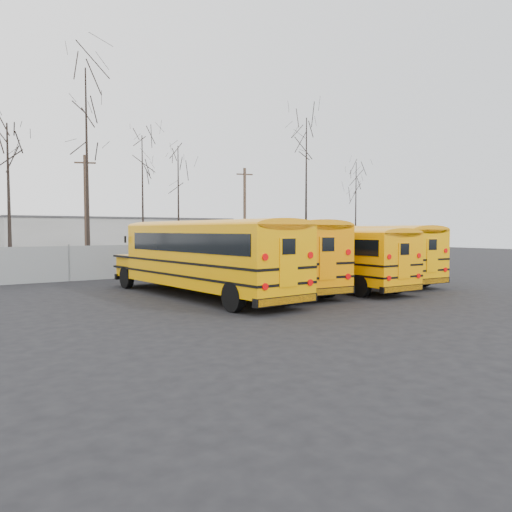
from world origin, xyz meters
TOP-DOWN VIEW (x-y plane):
  - ground at (0.00, 0.00)m, footprint 120.00×120.00m
  - fence at (0.00, 12.00)m, footprint 40.00×0.04m
  - distant_building at (2.00, 32.00)m, footprint 22.00×8.00m
  - bus_a at (-5.06, 1.58)m, footprint 3.41×12.18m
  - bus_b at (-1.56, 2.59)m, footprint 3.75×12.23m
  - bus_c at (1.71, 1.25)m, footprint 2.74×10.88m
  - bus_d at (5.25, 2.54)m, footprint 3.24×11.49m
  - utility_pole_left at (-5.22, 18.21)m, footprint 1.37×0.65m
  - utility_pole_right at (9.40, 20.23)m, footprint 1.47×0.53m
  - tree_2 at (-10.39, 16.10)m, footprint 0.26×0.26m
  - tree_3 at (-6.45, 13.55)m, footprint 0.26×0.26m
  - tree_4 at (-1.56, 16.94)m, footprint 0.26×0.26m
  - tree_5 at (1.61, 17.67)m, footprint 0.26×0.26m
  - tree_6 at (13.03, 16.06)m, footprint 0.26×0.26m
  - tree_7 at (17.93, 14.88)m, footprint 0.26×0.26m

SIDE VIEW (x-z plane):
  - ground at x=0.00m, z-range 0.00..0.00m
  - fence at x=0.00m, z-range 0.00..2.00m
  - bus_c at x=1.71m, z-range 0.26..3.29m
  - bus_d at x=5.25m, z-range 0.27..3.45m
  - bus_a at x=-5.06m, z-range 0.29..3.66m
  - bus_b at x=-1.56m, z-range 0.29..3.66m
  - distant_building at x=2.00m, z-range 0.00..4.00m
  - utility_pole_left at x=-5.22m, z-range 0.11..8.20m
  - utility_pole_right at x=9.40m, z-range 0.12..8.54m
  - tree_7 at x=17.93m, z-range 0.00..9.00m
  - tree_2 at x=-10.39m, z-range 0.00..9.28m
  - tree_5 at x=1.61m, z-range 0.00..9.29m
  - tree_4 at x=-1.56m, z-range 0.00..9.63m
  - tree_6 at x=13.03m, z-range 0.00..12.56m
  - tree_3 at x=-6.45m, z-range 0.00..12.57m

